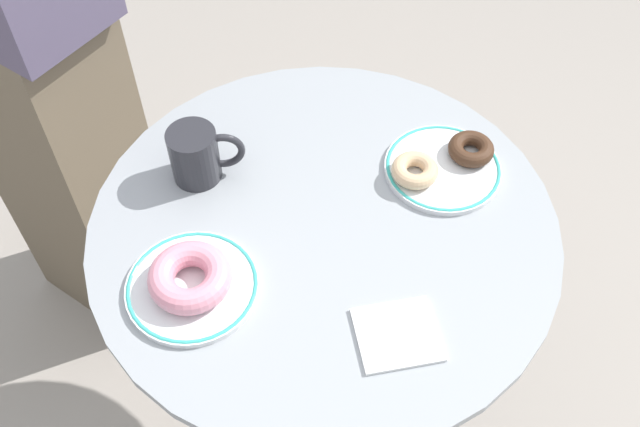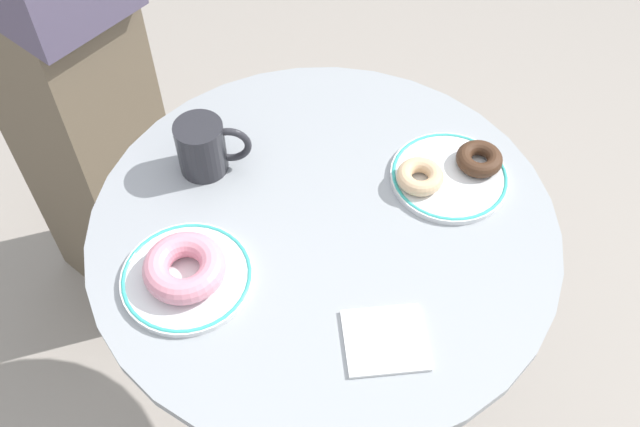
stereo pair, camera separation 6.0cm
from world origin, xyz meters
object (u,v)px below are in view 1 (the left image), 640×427
Objects in this scene: cafe_table at (323,304)px; plate_right at (443,168)px; plate_left at (192,286)px; donut_glazed at (415,170)px; paper_napkin at (397,334)px; donut_chocolate at (471,149)px; donut_pink_frosted at (190,277)px; coffee_mug at (197,155)px; person_figure at (18,37)px.

plate_right is (0.23, 0.02, 0.26)m from cafe_table.
plate_left is 1.01× the size of plate_right.
paper_napkin is at bearing -122.72° from donut_glazed.
plate_left and plate_right have the same top height.
donut_chocolate is at bearing 6.80° from plate_left.
donut_chocolate is (0.51, 0.06, 0.02)m from plate_left.
plate_left is (-0.23, -0.03, 0.26)m from cafe_table.
donut_pink_frosted reaches higher than paper_napkin.
donut_chocolate reaches higher than plate_left.
paper_napkin is (-0.27, -0.25, -0.02)m from donut_chocolate.
coffee_mug is (-0.43, 0.15, 0.02)m from donut_chocolate.
coffee_mug is (-0.16, 0.40, 0.05)m from paper_napkin.
coffee_mug reaches higher than donut_chocolate.
paper_napkin is (-0.21, -0.25, -0.00)m from plate_right.
plate_right is at bearing -43.64° from person_figure.
person_figure is at bearing 136.36° from plate_right.
plate_left is 0.12× the size of person_figure.
donut_glazed is at bearing 8.06° from donut_pink_frosted.
donut_pink_frosted is (-0.45, -0.06, 0.03)m from plate_right.
plate_left is at bearing -171.93° from donut_glazed.
cafe_table is 0.75m from person_figure.
person_figure reaches higher than plate_right.
donut_glazed is at bearing -25.67° from coffee_mug.
donut_glazed reaches higher than plate_left.
donut_glazed is 0.68× the size of paper_napkin.
donut_pink_frosted is 0.31m from paper_napkin.
donut_glazed is 0.64× the size of coffee_mug.
plate_right is 0.46m from donut_pink_frosted.
plate_right is at bearing 5.16° from cafe_table.
coffee_mug is at bearing 130.01° from cafe_table.
plate_left is 0.64m from person_figure.
donut_pink_frosted is 0.51m from donut_chocolate.
paper_napkin is (0.01, -0.23, 0.25)m from cafe_table.
coffee_mug is at bearing 160.75° from donut_chocolate.
plate_left is 0.40m from donut_glazed.
person_figure is (-0.14, 0.62, 0.03)m from donut_pink_frosted.
donut_pink_frosted is 0.63m from person_figure.
person_figure reaches higher than plate_left.
paper_napkin reaches higher than cafe_table.
donut_pink_frosted is at bearing -110.82° from coffee_mug.
donut_chocolate is at bearing 43.18° from paper_napkin.
donut_chocolate is (0.05, 0.01, 0.02)m from plate_right.
cafe_table is 3.95× the size of plate_right.
donut_pink_frosted is 0.07× the size of person_figure.
donut_glazed is (0.40, 0.06, -0.01)m from donut_pink_frosted.
donut_pink_frosted is 1.59× the size of donut_glazed.
cafe_table is at bearing -174.84° from plate_right.
donut_chocolate is 0.85m from person_figure.
cafe_table is at bearing 8.74° from plate_left.
donut_chocolate is at bearing 5.52° from plate_right.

